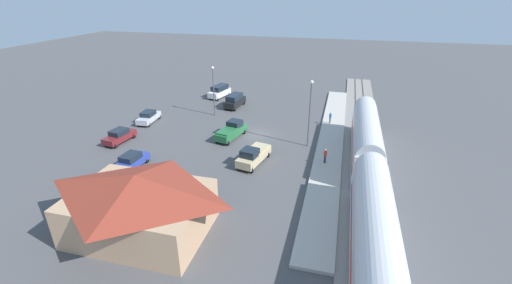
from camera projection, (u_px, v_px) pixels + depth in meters
ground_plane at (257, 135)px, 46.51m from camera, size 200.00×200.00×0.00m
railway_track at (362, 145)px, 43.24m from camera, size 4.80×70.00×0.30m
platform at (331, 141)px, 44.14m from camera, size 3.20×46.00×0.30m
passenger_train at (369, 172)px, 31.35m from camera, size 2.93×33.79×4.98m
station_building at (139, 203)px, 26.94m from camera, size 11.33×8.35×5.33m
pedestrian_on_platform at (330, 117)px, 49.12m from camera, size 0.36×0.36×1.71m
pedestrian_waiting_far at (325, 155)px, 38.00m from camera, size 0.36×0.36×1.71m
pickup_tan at (253, 155)px, 38.52m from camera, size 3.01×5.69×2.14m
pickup_green at (231, 131)px, 45.12m from camera, size 3.09×5.70×2.14m
sedan_blue at (131, 161)px, 37.47m from camera, size 2.15×4.62×1.74m
sedan_maroon at (119, 136)px, 43.92m from camera, size 2.40×4.70×1.74m
suv_black at (235, 101)px, 56.75m from camera, size 2.53×5.10×2.22m
suv_white at (220, 91)px, 61.87m from camera, size 3.01×5.21×2.22m
sedan_silver at (149, 117)px, 50.35m from camera, size 2.10×4.60×1.74m
light_pole_near_platform at (310, 106)px, 40.96m from camera, size 0.44×0.44×8.54m
light_pole_lot_center at (213, 85)px, 51.51m from camera, size 0.44×0.44×7.75m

